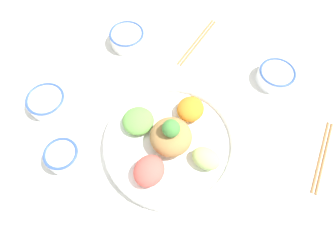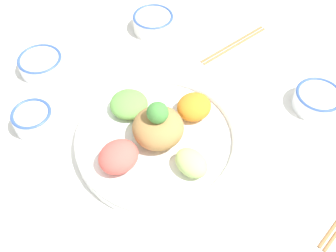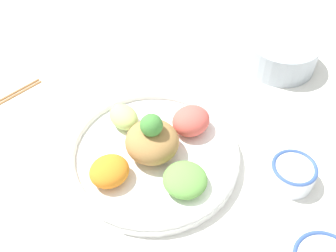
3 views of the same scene
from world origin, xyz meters
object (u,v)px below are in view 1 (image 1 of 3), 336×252
rice_bowl_blue (63,156)px  sauce_bowl_dark (276,75)px  chopsticks_pair_near (197,41)px  sauce_bowl_red (127,38)px  chopsticks_pair_far (323,156)px  rice_bowl_plain (47,102)px  salad_platter (170,141)px

rice_bowl_blue → sauce_bowl_dark: rice_bowl_blue is taller
rice_bowl_blue → chopsticks_pair_near: bearing=-67.0°
sauce_bowl_red → chopsticks_pair_far: sauce_bowl_red is taller
rice_bowl_blue → rice_bowl_plain: size_ratio=0.81×
rice_bowl_plain → sauce_bowl_dark: bearing=-107.5°
sauce_bowl_dark → chopsticks_pair_far: (-0.25, 0.02, -0.02)m
sauce_bowl_red → chopsticks_pair_near: (-0.09, -0.20, -0.02)m
salad_platter → rice_bowl_plain: bearing=45.3°
salad_platter → rice_bowl_blue: bearing=73.4°
sauce_bowl_red → sauce_bowl_dark: size_ratio=1.03×
sauce_bowl_dark → rice_bowl_plain: (0.20, 0.62, -0.00)m
salad_platter → sauce_bowl_red: size_ratio=3.22×
sauce_bowl_red → rice_bowl_plain: sauce_bowl_red is taller
sauce_bowl_dark → chopsticks_pair_near: 0.26m
rice_bowl_blue → chopsticks_pair_near: rice_bowl_blue is taller
salad_platter → rice_bowl_plain: salad_platter is taller
rice_bowl_blue → rice_bowl_plain: (0.18, -0.00, -0.00)m
sauce_bowl_red → sauce_bowl_dark: sauce_bowl_red is taller
sauce_bowl_red → rice_bowl_blue: bearing=135.8°
rice_bowl_blue → sauce_bowl_dark: size_ratio=0.83×
rice_bowl_blue → rice_bowl_plain: bearing=-0.9°
chopsticks_pair_far → rice_bowl_blue: bearing=-64.4°
sauce_bowl_red → rice_bowl_plain: (-0.12, 0.28, -0.00)m
chopsticks_pair_far → rice_bowl_plain: bearing=-76.8°
chopsticks_pair_far → sauce_bowl_dark: bearing=-135.2°
sauce_bowl_red → rice_bowl_blue: 0.41m
sauce_bowl_red → chopsticks_pair_far: size_ratio=0.62×
salad_platter → sauce_bowl_dark: 0.37m
rice_bowl_plain → chopsticks_pair_far: (-0.45, -0.60, -0.02)m
rice_bowl_plain → chopsticks_pair_near: (0.03, -0.49, -0.02)m
rice_bowl_plain → chopsticks_pair_near: 0.49m
salad_platter → rice_bowl_plain: 0.36m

